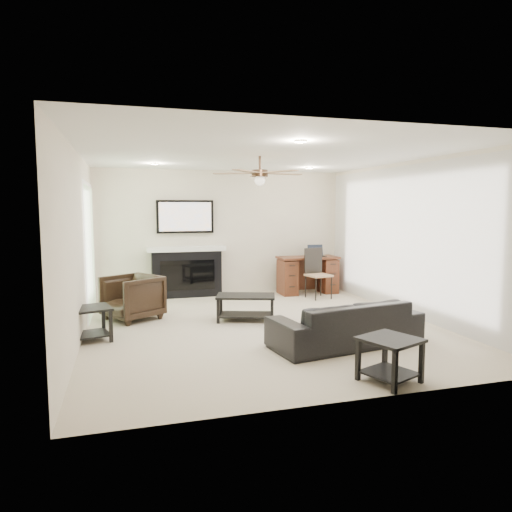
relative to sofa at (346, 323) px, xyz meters
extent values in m
plane|color=beige|center=(-0.77, 1.18, -0.29)|extent=(5.50, 5.50, 0.00)
cube|color=white|center=(-0.77, 1.18, 2.21)|extent=(5.00, 5.50, 0.04)
cube|color=beige|center=(-0.77, 3.93, 0.96)|extent=(5.00, 0.04, 2.50)
cube|color=beige|center=(-0.77, -1.57, 0.96)|extent=(5.00, 0.04, 2.50)
cube|color=beige|center=(-3.27, 1.18, 0.96)|extent=(0.04, 5.50, 2.50)
cube|color=beige|center=(1.73, 1.18, 0.96)|extent=(0.04, 5.50, 2.50)
cube|color=silver|center=(1.68, 1.28, 0.94)|extent=(0.04, 5.10, 2.40)
cube|color=#93BC89|center=(-3.23, 2.73, 0.76)|extent=(0.04, 1.80, 2.10)
cylinder|color=#382619|center=(-0.77, 1.28, 1.96)|extent=(1.40, 1.40, 0.30)
imported|color=black|center=(0.00, 0.00, 0.00)|extent=(2.06, 1.07, 0.57)
imported|color=black|center=(-2.60, 2.15, 0.07)|extent=(1.06, 1.05, 0.70)
cube|color=black|center=(-0.90, 1.60, -0.09)|extent=(1.01, 0.75, 0.40)
cube|color=black|center=(-0.15, -1.25, -0.06)|extent=(0.67, 0.67, 0.45)
cube|color=black|center=(-3.15, 1.10, -0.06)|extent=(0.61, 0.61, 0.45)
cube|color=black|center=(-1.53, 3.76, 0.67)|extent=(1.52, 0.34, 1.91)
cube|color=#3C1F0F|center=(0.91, 3.46, 0.09)|extent=(1.22, 0.56, 0.76)
cube|color=black|center=(0.91, 2.91, 0.20)|extent=(0.49, 0.51, 0.97)
cube|color=black|center=(1.11, 3.44, 0.59)|extent=(0.33, 0.24, 0.23)
camera|label=1|loc=(-2.68, -5.16, 1.46)|focal=32.00mm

